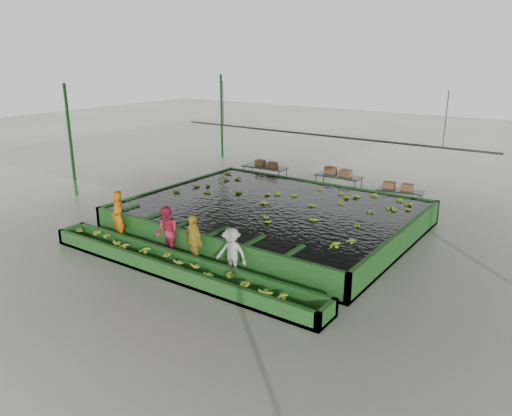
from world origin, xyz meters
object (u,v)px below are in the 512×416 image
Objects in this scene: worker_a at (118,217)px; worker_b at (167,233)px; worker_c at (193,241)px; packing_table_right at (399,200)px; box_stack_mid at (338,175)px; worker_d at (232,253)px; box_stack_left at (266,166)px; packing_table_left at (265,176)px; flotation_tank at (271,215)px; packing_table_mid at (338,186)px; box_stack_right at (398,189)px; sorting_trough at (176,267)px.

worker_a reaches higher than worker_b.
worker_b is 1.03× the size of worker_c.
box_stack_mid reaches higher than packing_table_right.
worker_a is 1.21× the size of worker_d.
worker_a is 9.12m from box_stack_left.
packing_table_left is at bearing -171.01° from box_stack_mid.
worker_d is at bearing -61.72° from box_stack_left.
flotation_tank is 4.60× the size of packing_table_left.
worker_c reaches higher than box_stack_left.
packing_table_right is (3.00, -0.44, -0.06)m from packing_table_mid.
box_stack_right is (3.04, 4.90, 0.40)m from flotation_tank.
worker_c reaches higher than worker_d.
box_stack_mid reaches higher than packing_table_mid.
worker_d is 0.71× the size of packing_table_mid.
packing_table_right is (6.59, 9.14, -0.48)m from worker_a.
flotation_tank is 5.28m from packing_table_mid.
worker_b is 1.37× the size of box_stack_left.
packing_table_left is 1.17× the size of packing_table_right.
packing_table_mid is at bearing 7.29° from packing_table_left.
packing_table_mid is (0.19, 9.58, -0.33)m from worker_c.
worker_b reaches higher than flotation_tank.
worker_b reaches higher than worker_d.
packing_table_left is 6.58m from box_stack_right.
worker_b is 2.57m from worker_d.
packing_table_left is (-3.51, 9.11, -0.32)m from worker_c.
box_stack_mid is at bearing 170.17° from packing_table_right.
worker_b is at bearing 144.39° from sorting_trough.
box_stack_left is 3.57m from box_stack_mid.
box_stack_mid is (3.49, 9.68, 0.05)m from worker_a.
sorting_trough is 1.73m from worker_d.
flotation_tank is at bearing 70.99° from worker_a.
packing_table_right is (3.17, 4.84, -0.03)m from flotation_tank.
packing_table_right is 0.45m from box_stack_right.
worker_c is at bearing 19.48° from worker_a.
sorting_trough is 3.57m from worker_a.
packing_table_mid is 3.69m from box_stack_left.
worker_b reaches higher than box_stack_mid.
worker_c is (-0.02, -4.30, 0.36)m from flotation_tank.
packing_table_left is 3.73m from packing_table_mid.
box_stack_left is (-6.63, -0.02, 0.57)m from packing_table_right.
box_stack_mid is (0.09, 9.68, 0.15)m from worker_c.
flotation_tank is 5.51m from worker_a.
worker_c is at bearing -69.34° from box_stack_left.
worker_d is at bearing 19.48° from worker_a.
worker_b reaches higher than worker_c.
packing_table_left is 3.67m from box_stack_mid.
worker_c is at bearing 173.47° from worker_d.
worker_c is 1.32× the size of box_stack_right.
worker_d is 1.13× the size of box_stack_mid.
worker_b is at bearing -115.14° from packing_table_right.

